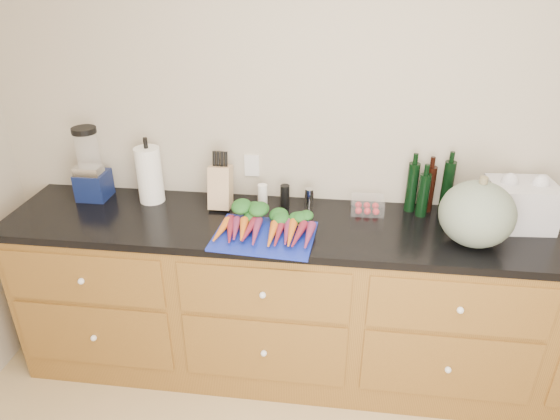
# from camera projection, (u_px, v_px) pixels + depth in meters

# --- Properties ---
(wall_back) EXTENTS (4.10, 0.05, 2.60)m
(wall_back) POSITION_uv_depth(u_px,v_px,m) (365.00, 137.00, 2.60)
(wall_back) COLOR #BBB09B
(wall_back) RESTS_ON ground
(cabinets) EXTENTS (3.60, 0.64, 0.90)m
(cabinets) POSITION_uv_depth(u_px,v_px,m) (355.00, 306.00, 2.69)
(cabinets) COLOR brown
(cabinets) RESTS_ON ground
(countertop) EXTENTS (3.64, 0.62, 0.04)m
(countertop) POSITION_uv_depth(u_px,v_px,m) (361.00, 230.00, 2.48)
(countertop) COLOR black
(countertop) RESTS_ON cabinets
(cutting_board) EXTENTS (0.50, 0.39, 0.01)m
(cutting_board) POSITION_uv_depth(u_px,v_px,m) (264.00, 236.00, 2.38)
(cutting_board) COLOR #1426AB
(cutting_board) RESTS_ON countertop
(carrots) EXTENTS (0.46, 0.34, 0.07)m
(carrots) POSITION_uv_depth(u_px,v_px,m) (266.00, 226.00, 2.40)
(carrots) COLOR orange
(carrots) RESTS_ON cutting_board
(squash) EXTENTS (0.34, 0.34, 0.30)m
(squash) POSITION_uv_depth(u_px,v_px,m) (477.00, 214.00, 2.27)
(squash) COLOR #576857
(squash) RESTS_ON countertop
(blender_appliance) EXTENTS (0.16, 0.16, 0.40)m
(blender_appliance) POSITION_uv_depth(u_px,v_px,m) (90.00, 168.00, 2.69)
(blender_appliance) COLOR #0F1946
(blender_appliance) RESTS_ON countertop
(paper_towel) EXTENTS (0.14, 0.14, 0.30)m
(paper_towel) POSITION_uv_depth(u_px,v_px,m) (150.00, 175.00, 2.67)
(paper_towel) COLOR white
(paper_towel) RESTS_ON countertop
(knife_block) EXTENTS (0.11, 0.11, 0.23)m
(knife_block) POSITION_uv_depth(u_px,v_px,m) (221.00, 187.00, 2.63)
(knife_block) COLOR tan
(knife_block) RESTS_ON countertop
(grinder_salt) EXTENTS (0.05, 0.05, 0.12)m
(grinder_salt) POSITION_uv_depth(u_px,v_px,m) (263.00, 195.00, 2.66)
(grinder_salt) COLOR white
(grinder_salt) RESTS_ON countertop
(grinder_pepper) EXTENTS (0.05, 0.05, 0.12)m
(grinder_pepper) POSITION_uv_depth(u_px,v_px,m) (285.00, 196.00, 2.65)
(grinder_pepper) COLOR black
(grinder_pepper) RESTS_ON countertop
(canister_chrome) EXTENTS (0.05, 0.05, 0.11)m
(canister_chrome) POSITION_uv_depth(u_px,v_px,m) (309.00, 198.00, 2.64)
(canister_chrome) COLOR silver
(canister_chrome) RESTS_ON countertop
(tomato_box) EXTENTS (0.17, 0.13, 0.08)m
(tomato_box) POSITION_uv_depth(u_px,v_px,m) (367.00, 205.00, 2.60)
(tomato_box) COLOR white
(tomato_box) RESTS_ON countertop
(bottles) EXTENTS (0.23, 0.12, 0.28)m
(bottles) POSITION_uv_depth(u_px,v_px,m) (428.00, 189.00, 2.56)
(bottles) COLOR black
(bottles) RESTS_ON countertop
(grocery_bag) EXTENTS (0.32, 0.27, 0.22)m
(grocery_bag) POSITION_uv_depth(u_px,v_px,m) (520.00, 205.00, 2.44)
(grocery_bag) COLOR white
(grocery_bag) RESTS_ON countertop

